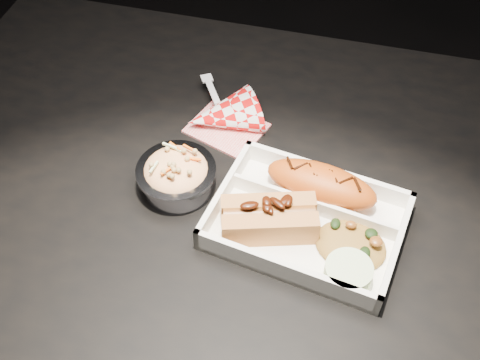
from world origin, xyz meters
name	(u,v)px	position (x,y,z in m)	size (l,w,h in m)	color
dining_table	(274,239)	(0.00, 0.00, 0.66)	(1.20, 0.80, 0.75)	black
food_tray	(307,223)	(0.05, -0.03, 0.76)	(0.28, 0.22, 0.04)	white
fried_pastry	(321,184)	(0.06, 0.02, 0.78)	(0.16, 0.06, 0.05)	#BD4D12
hotdog	(269,217)	(0.00, -0.05, 0.78)	(0.14, 0.09, 0.06)	#BA783F
fried_rice_mound	(352,240)	(0.11, -0.06, 0.77)	(0.10, 0.08, 0.03)	#A2732F
cupcake_liner	(348,274)	(0.11, -0.11, 0.77)	(0.06, 0.06, 0.03)	beige
foil_coleslaw_cup	(176,174)	(-0.14, -0.01, 0.78)	(0.11, 0.11, 0.07)	silver
napkin_fork	(222,116)	(-0.12, 0.13, 0.77)	(0.15, 0.16, 0.10)	red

